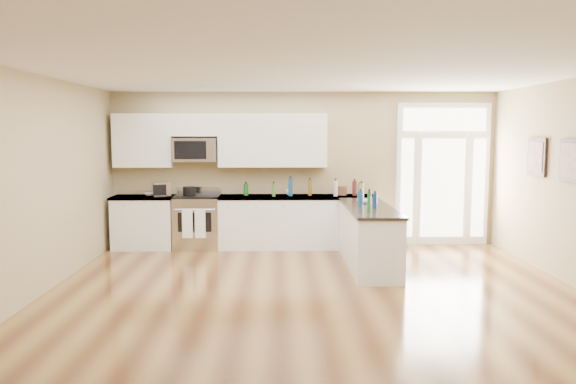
{
  "coord_description": "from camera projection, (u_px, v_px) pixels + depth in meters",
  "views": [
    {
      "loc": [
        -0.47,
        -6.27,
        2.08
      ],
      "look_at": [
        -0.33,
        2.0,
        1.19
      ],
      "focal_mm": 35.0,
      "sensor_mm": 36.0,
      "label": 1
    }
  ],
  "objects": [
    {
      "name": "peninsula_cabinet",
      "position": [
        369.0,
        239.0,
        8.66
      ],
      "size": [
        0.69,
        2.32,
        0.94
      ],
      "color": "white",
      "rests_on": "ground"
    },
    {
      "name": "toaster_oven",
      "position": [
        161.0,
        189.0,
        9.92
      ],
      "size": [
        0.37,
        0.33,
        0.25
      ],
      "primitive_type": "cube",
      "rotation": [
        0.0,
        0.0,
        0.41
      ],
      "color": "silver",
      "rests_on": "back_cabinet_left"
    },
    {
      "name": "room_shell",
      "position": [
        320.0,
        165.0,
        6.28
      ],
      "size": [
        8.0,
        8.0,
        8.0
      ],
      "color": "tan",
      "rests_on": "ground"
    },
    {
      "name": "bowl_left",
      "position": [
        149.0,
        194.0,
        10.06
      ],
      "size": [
        0.21,
        0.21,
        0.05
      ],
      "primitive_type": "imported",
      "rotation": [
        0.0,
        0.0,
        0.15
      ],
      "color": "white",
      "rests_on": "back_cabinet_left"
    },
    {
      "name": "wall_art_near",
      "position": [
        537.0,
        157.0,
        8.53
      ],
      "size": [
        0.05,
        0.58,
        0.58
      ],
      "color": "black",
      "rests_on": "room_shell"
    },
    {
      "name": "wall_art_far",
      "position": [
        571.0,
        160.0,
        7.53
      ],
      "size": [
        0.05,
        0.58,
        0.58
      ],
      "color": "black",
      "rests_on": "room_shell"
    },
    {
      "name": "microwave",
      "position": [
        195.0,
        150.0,
        10.01
      ],
      "size": [
        0.78,
        0.41,
        0.42
      ],
      "color": "silver",
      "rests_on": "room_shell"
    },
    {
      "name": "entry_door",
      "position": [
        442.0,
        174.0,
        10.3
      ],
      "size": [
        1.7,
        0.1,
        2.6
      ],
      "color": "white",
      "rests_on": "ground"
    },
    {
      "name": "ground",
      "position": [
        319.0,
        313.0,
        6.46
      ],
      "size": [
        8.0,
        8.0,
        0.0
      ],
      "primitive_type": "plane",
      "color": "#573218"
    },
    {
      "name": "kitchen_range",
      "position": [
        197.0,
        222.0,
        10.04
      ],
      "size": [
        0.8,
        0.7,
        1.08
      ],
      "color": "silver",
      "rests_on": "ground"
    },
    {
      "name": "upper_cabinet_left",
      "position": [
        143.0,
        140.0,
        10.02
      ],
      "size": [
        1.04,
        0.33,
        0.95
      ],
      "primitive_type": "cube",
      "color": "white",
      "rests_on": "room_shell"
    },
    {
      "name": "cardboard_box",
      "position": [
        341.0,
        191.0,
        10.13
      ],
      "size": [
        0.23,
        0.2,
        0.16
      ],
      "primitive_type": "cube",
      "rotation": [
        0.0,
        0.0,
        -0.37
      ],
      "color": "brown",
      "rests_on": "back_cabinet_right"
    },
    {
      "name": "cup_counter",
      "position": [
        289.0,
        192.0,
        10.14
      ],
      "size": [
        0.16,
        0.16,
        0.1
      ],
      "primitive_type": "imported",
      "rotation": [
        0.0,
        0.0,
        0.41
      ],
      "color": "white",
      "rests_on": "back_cabinet_right"
    },
    {
      "name": "bowl_peninsula",
      "position": [
        363.0,
        201.0,
        9.0
      ],
      "size": [
        0.26,
        0.26,
        0.06
      ],
      "primitive_type": "imported",
      "rotation": [
        0.0,
        0.0,
        -0.43
      ],
      "color": "white",
      "rests_on": "peninsula_cabinet"
    },
    {
      "name": "stockpot",
      "position": [
        189.0,
        191.0,
        9.93
      ],
      "size": [
        0.25,
        0.25,
        0.18
      ],
      "primitive_type": "cylinder",
      "rotation": [
        0.0,
        0.0,
        0.08
      ],
      "color": "black",
      "rests_on": "kitchen_range"
    },
    {
      "name": "upper_cabinet_right",
      "position": [
        273.0,
        140.0,
        10.06
      ],
      "size": [
        1.94,
        0.33,
        0.95
      ],
      "primitive_type": "cube",
      "color": "white",
      "rests_on": "room_shell"
    },
    {
      "name": "back_cabinet_left",
      "position": [
        144.0,
        224.0,
        10.03
      ],
      "size": [
        1.1,
        0.66,
        0.94
      ],
      "color": "white",
      "rests_on": "ground"
    },
    {
      "name": "counter_bottles",
      "position": [
        329.0,
        192.0,
        9.47
      ],
      "size": [
        2.11,
        2.15,
        0.32
      ],
      "color": "#19591E",
      "rests_on": "back_cabinet_right"
    },
    {
      "name": "upper_cabinet_short",
      "position": [
        195.0,
        125.0,
        10.0
      ],
      "size": [
        0.82,
        0.33,
        0.4
      ],
      "primitive_type": "cube",
      "color": "white",
      "rests_on": "room_shell"
    },
    {
      "name": "back_cabinet_right",
      "position": [
        296.0,
        224.0,
        10.08
      ],
      "size": [
        2.85,
        0.66,
        0.94
      ],
      "color": "white",
      "rests_on": "ground"
    }
  ]
}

